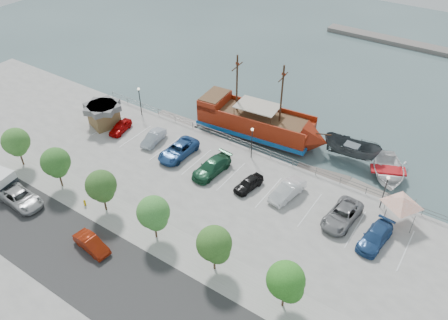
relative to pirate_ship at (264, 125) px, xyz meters
The scene contains 33 objects.
ground 12.78m from the pirate_ship, 82.61° to the right, with size 160.00×160.00×0.00m, color #3C5253.
street 28.60m from the pirate_ship, 86.74° to the right, with size 100.00×8.00×0.04m, color #2F2F2F.
sidewalk 22.61m from the pirate_ship, 85.87° to the right, with size 100.00×4.00×0.05m, color gray.
seawall_railing 5.02m from the pirate_ship, 71.04° to the right, with size 50.00×0.06×1.00m.
far_shore 44.05m from the pirate_ship, 74.69° to the left, with size 40.00×3.00×0.80m, color #6C645E.
pirate_ship is the anchor object (origin of this frame).
patrol_boat 11.59m from the pirate_ship, ahead, with size 2.69×7.16×2.77m, color #3C4144.
speedboat 16.50m from the pirate_ship, ahead, with size 5.38×7.54×1.56m, color white.
dock_west 12.84m from the pirate_ship, 164.81° to the right, with size 6.58×1.88×0.38m, color gray.
dock_mid 10.67m from the pirate_ship, 18.47° to the right, with size 6.47×1.85×0.37m, color #6E645B.
dock_east 16.90m from the pirate_ship, 11.44° to the right, with size 6.72×1.92×0.38m, color gray.
shed 21.63m from the pirate_ship, 150.31° to the right, with size 4.80×4.80×3.12m.
canopy_tent 21.01m from the pirate_ship, 19.58° to the right, with size 5.19×5.19×3.63m.
street_van 30.62m from the pirate_ship, 118.56° to the right, with size 2.61×5.66×1.57m, color #A7A7A7.
street_sedan 27.35m from the pirate_ship, 97.32° to the right, with size 1.45×4.17×1.37m, color maroon.
fire_hydrant 24.91m from the pirate_ship, 110.48° to the right, with size 0.26×0.26×0.75m.
lamp_post_left 17.57m from the pirate_ship, 159.77° to the right, with size 0.36×0.36×4.28m.
lamp_post_mid 6.57m from the pirate_ship, 74.92° to the right, with size 0.36×0.36×4.28m.
lamp_post_right 18.74m from the pirate_ship, 18.90° to the right, with size 0.36×0.36×4.28m.
tree_a 30.43m from the pirate_ship, 131.82° to the right, with size 3.30×3.20×5.00m.
tree_b 26.30m from the pirate_ship, 120.33° to the right, with size 3.30×3.20×5.00m.
tree_c 23.57m from the pirate_ship, 105.40° to the right, with size 3.30×3.20×5.00m.
tree_d 22.75m from the pirate_ship, 88.04° to the right, with size 3.30×3.20×5.00m.
tree_e 24.03m from the pirate_ship, 71.03° to the right, with size 3.30×3.20×5.00m.
tree_f 27.11m from the pirate_ship, 56.84° to the right, with size 3.30×3.20×5.00m.
parked_car_a 19.13m from the pirate_ship, 145.89° to the right, with size 1.56×3.88×1.32m, color #B30506.
parked_car_b 14.62m from the pirate_ship, 135.67° to the right, with size 1.47×4.22×1.39m, color #A2ADB8.
parked_car_c 12.26m from the pirate_ship, 119.38° to the right, with size 2.68×5.82×1.62m, color #244C88.
parked_car_d 11.18m from the pirate_ship, 93.54° to the right, with size 2.27×5.57×1.62m, color #1B4E31.
parked_car_e 11.97m from the pirate_ship, 68.72° to the right, with size 1.57×3.91×1.33m, color black.
parked_car_f 13.14m from the pirate_ship, 49.32° to the right, with size 1.71×4.91×1.62m, color white.
parked_car_g 18.11m from the pirate_ship, 34.43° to the right, with size 2.63×5.71×1.59m, color gray.
parked_car_h 21.86m from the pirate_ship, 31.00° to the right, with size 2.07×5.10×1.48m, color navy.
Camera 1 is at (21.14, -31.02, 32.18)m, focal length 35.00 mm.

